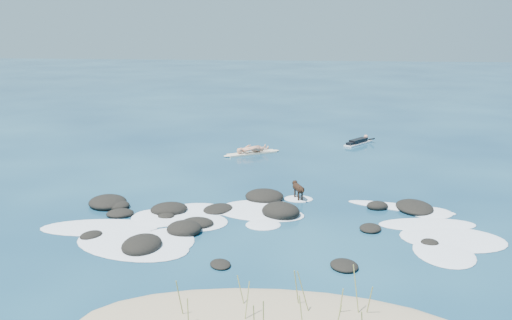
# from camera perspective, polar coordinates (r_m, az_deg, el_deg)

# --- Properties ---
(ground) EXTENTS (160.00, 160.00, 0.00)m
(ground) POSITION_cam_1_polar(r_m,az_deg,el_deg) (20.21, 3.72, -5.29)
(ground) COLOR #0A2642
(ground) RESTS_ON ground
(dune_grass) EXTENTS (4.27, 2.00, 1.23)m
(dune_grass) POSITION_cam_1_polar(r_m,az_deg,el_deg) (12.61, 3.32, -14.49)
(dune_grass) COLOR #8D9548
(dune_grass) RESTS_ON ground
(reef_rocks) EXTENTS (12.87, 7.38, 0.61)m
(reef_rocks) POSITION_cam_1_polar(r_m,az_deg,el_deg) (19.75, -3.11, -5.41)
(reef_rocks) COLOR black
(reef_rocks) RESTS_ON ground
(breaking_foam) EXTENTS (15.01, 7.29, 0.12)m
(breaking_foam) POSITION_cam_1_polar(r_m,az_deg,el_deg) (18.92, 0.99, -6.58)
(breaking_foam) COLOR white
(breaking_foam) RESTS_ON ground
(standing_surfer_rig) EXTENTS (2.78, 1.92, 1.77)m
(standing_surfer_rig) POSITION_cam_1_polar(r_m,az_deg,el_deg) (28.80, -0.41, 1.95)
(standing_surfer_rig) COLOR #F5E5C4
(standing_surfer_rig) RESTS_ON ground
(paddling_surfer_rig) EXTENTS (1.75, 2.13, 0.41)m
(paddling_surfer_rig) POSITION_cam_1_polar(r_m,az_deg,el_deg) (31.80, 10.23, 1.83)
(paddling_surfer_rig) COLOR white
(paddling_surfer_rig) RESTS_ON ground
(dog) EXTENTS (0.56, 1.03, 0.69)m
(dog) POSITION_cam_1_polar(r_m,az_deg,el_deg) (21.54, 4.22, -2.81)
(dog) COLOR black
(dog) RESTS_ON ground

